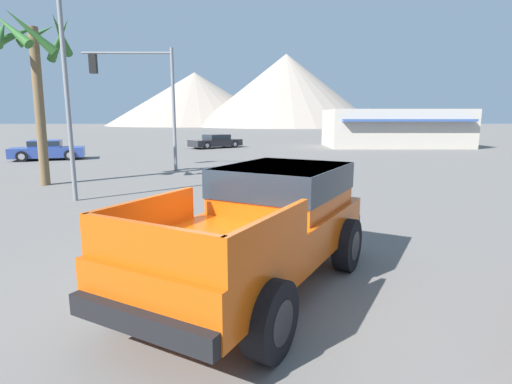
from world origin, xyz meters
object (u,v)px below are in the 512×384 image
(parked_car_dark, at_px, (216,141))
(street_lamp_post, at_px, (62,39))
(traffic_light_main, at_px, (139,85))
(parked_car_blue, at_px, (47,150))
(palm_tree_tall, at_px, (35,58))
(orange_pickup_truck, at_px, (267,219))

(parked_car_dark, distance_m, street_lamp_post, 22.91)
(parked_car_dark, xyz_separation_m, traffic_light_main, (-2.30, -14.95, 3.57))
(parked_car_blue, bearing_deg, parked_car_dark, 115.50)
(street_lamp_post, height_order, palm_tree_tall, street_lamp_post)
(parked_car_blue, bearing_deg, palm_tree_tall, 6.91)
(orange_pickup_truck, xyz_separation_m, palm_tree_tall, (-8.40, 9.59, 3.76))
(orange_pickup_truck, bearing_deg, parked_car_blue, 153.46)
(parked_car_blue, relative_size, palm_tree_tall, 0.72)
(parked_car_blue, height_order, palm_tree_tall, palm_tree_tall)
(orange_pickup_truck, height_order, street_lamp_post, street_lamp_post)
(street_lamp_post, distance_m, palm_tree_tall, 3.95)
(orange_pickup_truck, bearing_deg, palm_tree_tall, 160.17)
(parked_car_dark, bearing_deg, parked_car_blue, 97.12)
(parked_car_blue, height_order, street_lamp_post, street_lamp_post)
(parked_car_dark, height_order, traffic_light_main, traffic_light_main)
(parked_car_blue, xyz_separation_m, palm_tree_tall, (4.75, -9.54, 4.20))
(palm_tree_tall, bearing_deg, street_lamp_post, -51.15)
(parked_car_blue, xyz_separation_m, street_lamp_post, (7.23, -12.61, 4.31))
(orange_pickup_truck, relative_size, palm_tree_tall, 0.84)
(parked_car_dark, height_order, street_lamp_post, street_lamp_post)
(parked_car_blue, distance_m, street_lamp_post, 15.16)
(parked_car_dark, bearing_deg, street_lamp_post, 135.68)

